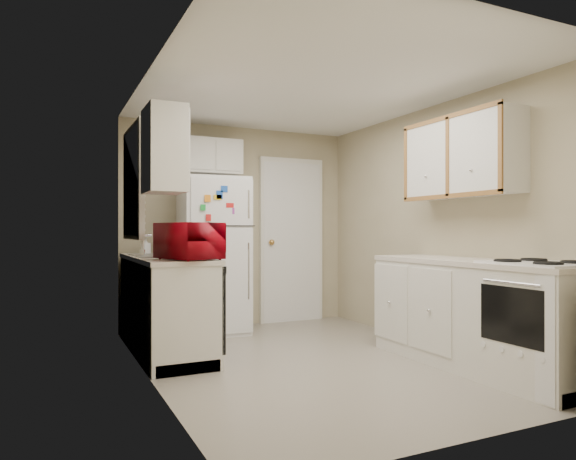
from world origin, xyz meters
name	(u,v)px	position (x,y,z in m)	size (l,w,h in m)	color
floor	(312,360)	(0.00, 0.00, 0.00)	(3.80, 3.80, 0.00)	#AAA294
ceiling	(312,88)	(0.00, 0.00, 2.40)	(3.80, 3.80, 0.00)	white
wall_left	(151,223)	(-1.40, 0.00, 1.20)	(3.80, 3.80, 0.00)	tan
wall_right	(436,225)	(1.40, 0.00, 1.20)	(3.80, 3.80, 0.00)	tan
wall_back	(239,226)	(0.00, 1.90, 1.20)	(2.80, 2.80, 0.00)	tan
wall_front	(477,220)	(0.00, -1.90, 1.20)	(2.80, 2.80, 0.00)	tan
left_counter	(165,304)	(-1.10, 0.90, 0.45)	(0.60, 1.80, 0.90)	silver
dishwasher	(213,306)	(-0.81, 0.30, 0.49)	(0.03, 0.58, 0.72)	black
sink	(162,260)	(-1.10, 1.05, 0.86)	(0.54, 0.74, 0.16)	gray
microwave	(190,242)	(-1.03, 0.26, 1.05)	(0.31, 0.56, 0.37)	#9A0310
soap_bottle	(146,244)	(-1.15, 1.64, 1.00)	(0.08, 0.08, 0.17)	beige
window_blinds	(134,183)	(-1.36, 1.05, 1.60)	(0.10, 0.98, 1.08)	silver
upper_cabinet_left	(164,150)	(-1.25, 0.22, 1.80)	(0.30, 0.45, 0.70)	silver
refrigerator	(213,255)	(-0.43, 1.57, 0.87)	(0.71, 0.69, 1.73)	white
cabinet_over_fridge	(210,157)	(-0.40, 1.75, 2.00)	(0.70, 0.30, 0.40)	silver
interior_door	(292,240)	(0.70, 1.86, 1.02)	(0.86, 0.06, 2.08)	white
right_counter	(474,314)	(1.10, -0.80, 0.45)	(0.60, 2.00, 0.90)	silver
stove	(541,329)	(1.11, -1.42, 0.44)	(0.58, 0.72, 0.87)	white
upper_cabinet_right	(461,158)	(1.25, -0.50, 1.80)	(0.30, 1.20, 0.70)	silver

